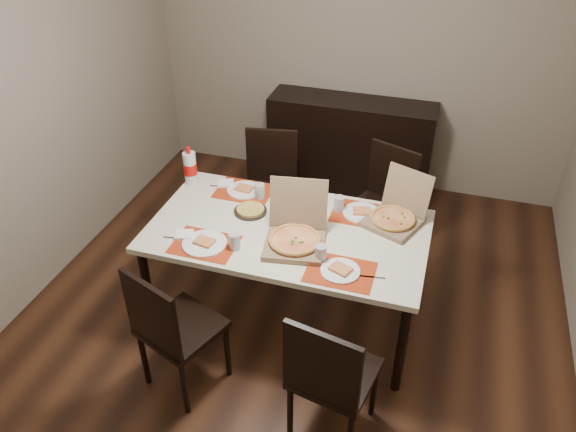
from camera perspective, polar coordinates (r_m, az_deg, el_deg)
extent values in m
cube|color=#3D2112|center=(4.17, 0.71, -9.54)|extent=(3.80, 4.00, 0.02)
cube|color=gray|center=(5.20, 7.45, 16.53)|extent=(3.80, 0.02, 2.60)
cube|color=gray|center=(4.28, -24.85, 9.53)|extent=(0.02, 4.00, 2.60)
cube|color=black|center=(5.32, 6.29, 7.07)|extent=(1.50, 0.40, 0.90)
cube|color=beige|center=(3.67, 0.00, -1.54)|extent=(1.80, 1.00, 0.04)
cylinder|color=black|center=(3.88, -14.01, -7.46)|extent=(0.06, 0.06, 0.71)
cylinder|color=black|center=(3.48, 11.42, -13.06)|extent=(0.06, 0.06, 0.71)
cylinder|color=black|center=(4.48, -8.63, -0.34)|extent=(0.06, 0.06, 0.71)
cylinder|color=black|center=(4.14, 13.07, -4.29)|extent=(0.06, 0.06, 0.71)
cube|color=black|center=(3.46, -10.74, -11.08)|extent=(0.54, 0.54, 0.04)
cube|color=black|center=(3.21, -13.72, -9.77)|extent=(0.40, 0.18, 0.46)
cylinder|color=black|center=(3.67, -14.41, -13.82)|extent=(0.04, 0.04, 0.43)
cylinder|color=black|center=(3.47, -10.47, -16.80)|extent=(0.04, 0.04, 0.43)
cylinder|color=black|center=(3.81, -10.21, -10.82)|extent=(0.04, 0.04, 0.43)
cylinder|color=black|center=(3.62, -6.20, -13.46)|extent=(0.04, 0.04, 0.43)
cube|color=black|center=(3.19, 4.77, -15.65)|extent=(0.49, 0.49, 0.04)
cube|color=black|center=(2.88, 3.41, -15.07)|extent=(0.42, 0.11, 0.46)
cylinder|color=black|center=(3.32, 0.21, -19.27)|extent=(0.04, 0.04, 0.43)
cylinder|color=black|center=(3.52, 3.06, -15.06)|extent=(0.04, 0.04, 0.43)
cylinder|color=black|center=(3.44, 8.72, -17.08)|extent=(0.04, 0.04, 0.43)
cube|color=black|center=(4.57, -1.99, 2.32)|extent=(0.48, 0.48, 0.04)
cube|color=black|center=(4.61, -1.66, 6.20)|extent=(0.42, 0.10, 0.46)
cylinder|color=black|center=(4.83, 0.52, 0.94)|extent=(0.04, 0.04, 0.43)
cylinder|color=black|center=(4.88, -3.68, 1.25)|extent=(0.04, 0.04, 0.43)
cylinder|color=black|center=(4.54, -0.05, -1.56)|extent=(0.04, 0.04, 0.43)
cylinder|color=black|center=(4.59, -4.51, -1.20)|extent=(0.04, 0.04, 0.43)
cube|color=black|center=(4.42, 9.07, 0.57)|extent=(0.55, 0.55, 0.04)
cube|color=black|center=(4.43, 10.66, 4.31)|extent=(0.40, 0.18, 0.46)
cylinder|color=black|center=(4.62, 11.88, -1.67)|extent=(0.04, 0.04, 0.43)
cylinder|color=black|center=(4.75, 8.12, -0.06)|extent=(0.04, 0.04, 0.43)
cylinder|color=black|center=(4.36, 9.56, -3.86)|extent=(0.04, 0.04, 0.43)
cylinder|color=black|center=(4.50, 5.66, -2.09)|extent=(0.04, 0.04, 0.43)
cube|color=#AA290B|center=(3.55, -8.46, -2.87)|extent=(0.40, 0.30, 0.00)
cylinder|color=white|center=(3.55, -8.47, -2.77)|extent=(0.28, 0.28, 0.01)
cube|color=#E8C674|center=(3.54, -8.49, -2.58)|extent=(0.13, 0.11, 0.02)
cylinder|color=#A4A6AF|center=(3.47, -5.45, -2.56)|extent=(0.07, 0.07, 0.11)
cube|color=#B2B2B7|center=(3.63, -11.09, -2.26)|extent=(0.20, 0.04, 0.00)
cube|color=white|center=(3.64, -10.51, -1.88)|extent=(0.13, 0.13, 0.02)
cube|color=#AA290B|center=(3.32, 5.33, -5.67)|extent=(0.40, 0.30, 0.00)
cylinder|color=white|center=(3.32, 5.34, -5.57)|extent=(0.23, 0.23, 0.01)
cube|color=#E8C674|center=(3.31, 5.35, -5.37)|extent=(0.15, 0.13, 0.02)
cylinder|color=#A4A6AF|center=(3.36, 3.35, -3.82)|extent=(0.07, 0.07, 0.11)
cube|color=#B2B2B7|center=(3.31, 8.11, -6.13)|extent=(0.20, 0.04, 0.00)
cube|color=#AA290B|center=(4.04, -4.45, 2.55)|extent=(0.40, 0.30, 0.00)
cylinder|color=white|center=(4.04, -4.45, 2.65)|extent=(0.25, 0.25, 0.01)
cube|color=#E8C674|center=(4.03, -4.46, 2.83)|extent=(0.13, 0.10, 0.02)
cylinder|color=#A4A6AF|center=(3.94, -2.89, 2.53)|extent=(0.07, 0.07, 0.11)
cube|color=#B2B2B7|center=(4.11, -6.58, 2.96)|extent=(0.20, 0.04, 0.00)
cube|color=white|center=(4.12, -6.34, 3.32)|extent=(0.13, 0.13, 0.02)
cube|color=#AA290B|center=(3.82, 7.48, 0.22)|extent=(0.40, 0.30, 0.00)
cylinder|color=white|center=(3.82, 7.49, 0.32)|extent=(0.26, 0.26, 0.01)
cube|color=#E8C674|center=(3.81, 7.51, 0.50)|extent=(0.14, 0.11, 0.02)
cylinder|color=#A4A6AF|center=(3.81, 5.19, 1.23)|extent=(0.07, 0.07, 0.11)
cube|color=#B2B2B7|center=(3.80, 10.12, -0.29)|extent=(0.20, 0.04, 0.00)
cube|color=white|center=(3.63, 1.12, -1.37)|extent=(0.14, 0.13, 0.02)
cube|color=brown|center=(3.49, 0.67, -2.85)|extent=(0.42, 0.42, 0.04)
cube|color=brown|center=(3.53, 1.07, 1.32)|extent=(0.37, 0.14, 0.33)
cylinder|color=#E8C674|center=(3.48, 0.67, -2.49)|extent=(0.36, 0.36, 0.02)
cube|color=brown|center=(3.75, 10.56, -0.61)|extent=(0.43, 0.43, 0.03)
cube|color=brown|center=(3.78, 12.08, 2.55)|extent=(0.33, 0.19, 0.29)
cylinder|color=#E8C674|center=(3.73, 10.60, -0.29)|extent=(0.37, 0.37, 0.02)
cylinder|color=black|center=(3.82, -3.83, 0.50)|extent=(0.23, 0.23, 0.01)
cylinder|color=gold|center=(3.81, -3.84, 0.69)|extent=(0.19, 0.19, 0.02)
imported|color=white|center=(3.76, 0.97, 0.09)|extent=(0.14, 0.14, 0.03)
cylinder|color=silver|center=(4.14, -9.90, 4.83)|extent=(0.09, 0.09, 0.24)
cylinder|color=#B10F08|center=(4.14, -9.89, 4.77)|extent=(0.10, 0.10, 0.08)
cylinder|color=#B10F08|center=(4.07, -10.10, 6.60)|extent=(0.03, 0.03, 0.05)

